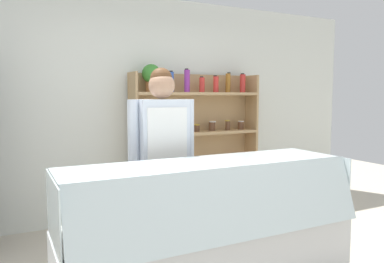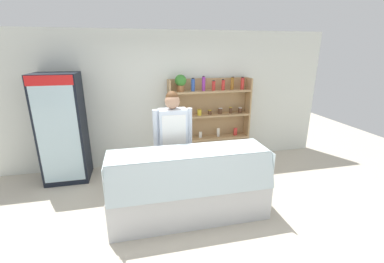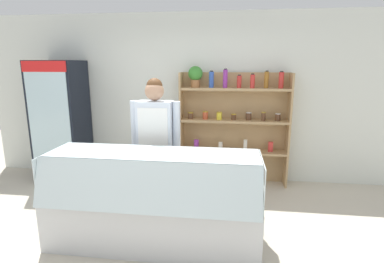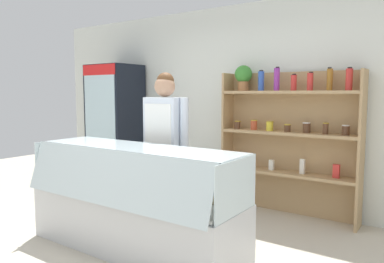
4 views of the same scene
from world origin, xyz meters
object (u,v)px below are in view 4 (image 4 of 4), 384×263
at_px(drinks_fridge, 115,127).
at_px(shelving_unit, 285,132).
at_px(deli_display_case, 134,218).
at_px(shop_clerk, 165,136).

distance_m(drinks_fridge, shelving_unit, 2.76).
xyz_separation_m(shelving_unit, deli_display_case, (-0.80, -1.86, -0.72)).
bearing_deg(shelving_unit, deli_display_case, -113.14).
relative_size(shelving_unit, shop_clerk, 1.08).
bearing_deg(shop_clerk, drinks_fridge, 151.29).
bearing_deg(drinks_fridge, deli_display_case, -39.86).
bearing_deg(drinks_fridge, shelving_unit, 4.72).
xyz_separation_m(drinks_fridge, deli_display_case, (1.96, -1.64, -0.67)).
height_order(drinks_fridge, deli_display_case, drinks_fridge).
distance_m(shelving_unit, shop_clerk, 1.54).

